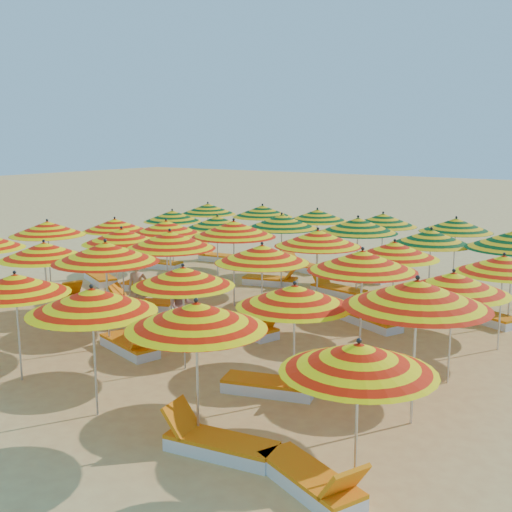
% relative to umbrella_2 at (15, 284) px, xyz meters
% --- Properties ---
extents(ground, '(120.00, 120.00, 0.00)m').
position_rel_umbrella_2_xyz_m(ground, '(1.14, 5.86, -1.92)').
color(ground, '#E1B864').
rests_on(ground, ground).
extents(umbrella_2, '(2.72, 2.72, 2.18)m').
position_rel_umbrella_2_xyz_m(umbrella_2, '(0.00, 0.00, 0.00)').
color(umbrella_2, silver).
rests_on(umbrella_2, ground).
extents(umbrella_3, '(2.39, 2.39, 2.29)m').
position_rel_umbrella_2_xyz_m(umbrella_3, '(2.44, -0.25, 0.10)').
color(umbrella_3, silver).
rests_on(umbrella_3, ground).
extents(umbrella_4, '(2.28, 2.28, 2.30)m').
position_rel_umbrella_2_xyz_m(umbrella_4, '(4.47, -0.01, 0.11)').
color(umbrella_4, silver).
rests_on(umbrella_4, ground).
extents(umbrella_5, '(2.43, 2.43, 2.16)m').
position_rel_umbrella_2_xyz_m(umbrella_5, '(7.14, 0.01, -0.01)').
color(umbrella_5, silver).
rests_on(umbrella_5, ground).
extents(umbrella_7, '(2.28, 2.28, 2.26)m').
position_rel_umbrella_2_xyz_m(umbrella_7, '(-2.23, 2.35, 0.07)').
color(umbrella_7, silver).
rests_on(umbrella_7, ground).
extents(umbrella_8, '(3.08, 3.08, 2.48)m').
position_rel_umbrella_2_xyz_m(umbrella_8, '(-0.04, 2.31, 0.26)').
color(umbrella_8, silver).
rests_on(umbrella_8, ground).
extents(umbrella_9, '(2.71, 2.71, 2.19)m').
position_rel_umbrella_2_xyz_m(umbrella_9, '(2.21, 2.28, 0.01)').
color(umbrella_9, silver).
rests_on(umbrella_9, ground).
extents(umbrella_10, '(2.67, 2.67, 2.19)m').
position_rel_umbrella_2_xyz_m(umbrella_10, '(4.85, 2.19, 0.02)').
color(umbrella_10, silver).
rests_on(umbrella_10, ground).
extents(umbrella_11, '(2.52, 2.52, 2.51)m').
position_rel_umbrella_2_xyz_m(umbrella_11, '(6.95, 2.49, 0.29)').
color(umbrella_11, silver).
rests_on(umbrella_11, ground).
extents(umbrella_12, '(2.82, 2.82, 2.31)m').
position_rel_umbrella_2_xyz_m(umbrella_12, '(-5.01, 4.58, 0.12)').
color(umbrella_12, silver).
rests_on(umbrella_12, ground).
extents(umbrella_13, '(2.57, 2.57, 2.28)m').
position_rel_umbrella_2_xyz_m(umbrella_13, '(-2.27, 4.89, 0.09)').
color(umbrella_13, silver).
rests_on(umbrella_13, ground).
extents(umbrella_14, '(2.76, 2.76, 2.42)m').
position_rel_umbrella_2_xyz_m(umbrella_14, '(-0.24, 4.58, 0.22)').
color(umbrella_14, silver).
rests_on(umbrella_14, ground).
extents(umbrella_15, '(2.30, 2.30, 2.31)m').
position_rel_umbrella_2_xyz_m(umbrella_15, '(2.42, 4.75, 0.12)').
color(umbrella_15, silver).
rests_on(umbrella_15, ground).
extents(umbrella_16, '(2.76, 2.76, 2.43)m').
position_rel_umbrella_2_xyz_m(umbrella_16, '(4.89, 4.81, 0.22)').
color(umbrella_16, silver).
rests_on(umbrella_16, ground).
extents(umbrella_17, '(2.35, 2.35, 2.24)m').
position_rel_umbrella_2_xyz_m(umbrella_17, '(6.86, 4.60, 0.06)').
color(umbrella_17, silver).
rests_on(umbrella_17, ground).
extents(umbrella_18, '(2.34, 2.34, 2.17)m').
position_rel_umbrella_2_xyz_m(umbrella_18, '(-4.68, 6.88, -0.01)').
color(umbrella_18, silver).
rests_on(umbrella_18, ground).
extents(umbrella_19, '(2.52, 2.52, 2.26)m').
position_rel_umbrella_2_xyz_m(umbrella_19, '(-2.52, 6.92, 0.07)').
color(umbrella_19, silver).
rests_on(umbrella_19, ground).
extents(umbrella_20, '(2.53, 2.53, 2.47)m').
position_rel_umbrella_2_xyz_m(umbrella_20, '(0.07, 6.82, 0.26)').
color(umbrella_20, silver).
rests_on(umbrella_20, ground).
extents(umbrella_21, '(2.50, 2.50, 2.38)m').
position_rel_umbrella_2_xyz_m(umbrella_21, '(2.54, 7.11, 0.18)').
color(umbrella_21, silver).
rests_on(umbrella_21, ground).
extents(umbrella_22, '(2.57, 2.57, 2.26)m').
position_rel_umbrella_2_xyz_m(umbrella_22, '(4.61, 7.18, 0.07)').
color(umbrella_22, silver).
rests_on(umbrella_22, ground).
extents(umbrella_23, '(2.39, 2.39, 2.20)m').
position_rel_umbrella_2_xyz_m(umbrella_23, '(7.13, 7.16, 0.02)').
color(umbrella_23, silver).
rests_on(umbrella_23, ground).
extents(umbrella_24, '(2.08, 2.08, 2.16)m').
position_rel_umbrella_2_xyz_m(umbrella_24, '(-4.74, 9.64, -0.01)').
color(umbrella_24, silver).
rests_on(umbrella_24, ground).
extents(umbrella_25, '(2.49, 2.49, 2.18)m').
position_rel_umbrella_2_xyz_m(umbrella_25, '(-2.38, 9.20, -0.00)').
color(umbrella_25, silver).
rests_on(umbrella_25, ground).
extents(umbrella_26, '(2.30, 2.30, 2.39)m').
position_rel_umbrella_2_xyz_m(umbrella_26, '(0.04, 9.31, 0.18)').
color(umbrella_26, silver).
rests_on(umbrella_26, ground).
extents(umbrella_27, '(2.84, 2.84, 2.44)m').
position_rel_umbrella_2_xyz_m(umbrella_27, '(2.47, 9.58, 0.23)').
color(umbrella_27, silver).
rests_on(umbrella_27, ground).
extents(umbrella_28, '(2.60, 2.60, 2.30)m').
position_rel_umbrella_2_xyz_m(umbrella_28, '(4.70, 9.40, 0.11)').
color(umbrella_28, silver).
rests_on(umbrella_28, ground).
extents(umbrella_30, '(2.62, 2.62, 2.24)m').
position_rel_umbrella_2_xyz_m(umbrella_30, '(-4.75, 11.64, 0.05)').
color(umbrella_30, silver).
rests_on(umbrella_30, ground).
extents(umbrella_31, '(2.78, 2.78, 2.29)m').
position_rel_umbrella_2_xyz_m(umbrella_31, '(-2.40, 11.85, 0.10)').
color(umbrella_31, silver).
rests_on(umbrella_31, ground).
extents(umbrella_32, '(2.59, 2.59, 2.27)m').
position_rel_umbrella_2_xyz_m(umbrella_32, '(-0.24, 12.02, 0.08)').
color(umbrella_32, silver).
rests_on(umbrella_32, ground).
extents(umbrella_33, '(2.47, 2.47, 2.31)m').
position_rel_umbrella_2_xyz_m(umbrella_33, '(2.21, 11.94, 0.12)').
color(umbrella_33, silver).
rests_on(umbrella_33, ground).
extents(umbrella_34, '(2.83, 2.83, 2.32)m').
position_rel_umbrella_2_xyz_m(umbrella_34, '(4.54, 11.99, 0.12)').
color(umbrella_34, silver).
rests_on(umbrella_34, ground).
extents(lounger_1, '(1.80, 0.85, 0.69)m').
position_rel_umbrella_2_xyz_m(lounger_1, '(4.97, -0.14, -1.76)').
color(lounger_1, white).
rests_on(lounger_1, ground).
extents(lounger_2, '(1.82, 1.20, 0.69)m').
position_rel_umbrella_2_xyz_m(lounger_2, '(6.63, -0.24, -1.76)').
color(lounger_2, white).
rests_on(lounger_2, ground).
extents(lounger_3, '(1.82, 1.03, 0.69)m').
position_rel_umbrella_2_xyz_m(lounger_3, '(0.55, 2.36, -1.76)').
color(lounger_3, white).
rests_on(lounger_3, ground).
extents(lounger_4, '(1.83, 1.07, 0.69)m').
position_rel_umbrella_2_xyz_m(lounger_4, '(4.35, 2.22, -1.76)').
color(lounger_4, white).
rests_on(lounger_4, ground).
extents(lounger_5, '(1.83, 1.09, 0.69)m').
position_rel_umbrella_2_xyz_m(lounger_5, '(-4.42, 4.52, -1.76)').
color(lounger_5, white).
rests_on(lounger_5, ground).
extents(lounger_6, '(1.82, 1.22, 0.69)m').
position_rel_umbrella_2_xyz_m(lounger_6, '(-1.77, 5.02, -1.76)').
color(lounger_6, white).
rests_on(lounger_6, ground).
extents(lounger_7, '(1.83, 1.06, 0.69)m').
position_rel_umbrella_2_xyz_m(lounger_7, '(1.92, 4.94, -1.76)').
color(lounger_7, white).
rests_on(lounger_7, ground).
extents(lounger_8, '(1.82, 1.25, 0.69)m').
position_rel_umbrella_2_xyz_m(lounger_8, '(-5.27, 6.68, -1.76)').
color(lounger_8, white).
rests_on(lounger_8, ground).
extents(lounger_9, '(1.82, 0.95, 0.69)m').
position_rel_umbrella_2_xyz_m(lounger_9, '(-3.03, 6.73, -1.76)').
color(lounger_9, white).
rests_on(lounger_9, ground).
extents(lounger_10, '(1.82, 1.22, 0.69)m').
position_rel_umbrella_2_xyz_m(lounger_10, '(4.10, 7.18, -1.76)').
color(lounger_10, white).
rests_on(lounger_10, ground).
extents(lounger_11, '(1.80, 0.84, 0.69)m').
position_rel_umbrella_2_xyz_m(lounger_11, '(-5.33, 9.47, -1.76)').
color(lounger_11, white).
rests_on(lounger_11, ground).
extents(lounger_12, '(1.83, 1.04, 0.69)m').
position_rel_umbrella_2_xyz_m(lounger_12, '(-0.46, 9.52, -1.76)').
color(lounger_12, white).
rests_on(lounger_12, ground).
extents(lounger_13, '(1.81, 0.87, 0.69)m').
position_rel_umbrella_2_xyz_m(lounger_13, '(1.87, 9.55, -1.76)').
color(lounger_13, white).
rests_on(lounger_13, ground).
extents(lounger_14, '(1.82, 1.25, 0.69)m').
position_rel_umbrella_2_xyz_m(lounger_14, '(5.30, 9.63, -1.76)').
color(lounger_14, white).
rests_on(lounger_14, ground).
extents(lounger_15, '(1.82, 1.23, 0.69)m').
position_rel_umbrella_2_xyz_m(lounger_15, '(6.25, 9.20, -1.76)').
color(lounger_15, white).
rests_on(lounger_15, ground).
extents(lounger_16, '(1.80, 0.82, 0.69)m').
position_rel_umbrella_2_xyz_m(lounger_16, '(-4.25, 11.72, -1.76)').
color(lounger_16, white).
rests_on(lounger_16, ground).
extents(lounger_17, '(1.82, 0.99, 0.69)m').
position_rel_umbrella_2_xyz_m(lounger_17, '(-0.84, 12.02, -1.76)').
color(lounger_17, white).
rests_on(lounger_17, ground).
extents(lounger_18, '(1.82, 0.98, 0.69)m').
position_rel_umbrella_2_xyz_m(lounger_18, '(1.71, 11.94, -1.76)').
color(lounger_18, white).
rests_on(lounger_18, ground).
extents(beachgoer_a, '(0.57, 0.61, 1.40)m').
position_rel_umbrella_2_xyz_m(beachgoer_a, '(-1.54, 4.69, -1.21)').
color(beachgoer_a, tan).
rests_on(beachgoer_a, ground).
extents(beachgoer_b, '(0.78, 0.74, 1.28)m').
position_rel_umbrella_2_xyz_m(beachgoer_b, '(0.45, 4.18, -1.28)').
color(beachgoer_b, tan).
rests_on(beachgoer_b, ground).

